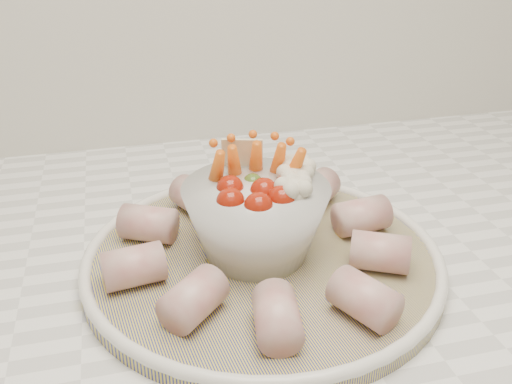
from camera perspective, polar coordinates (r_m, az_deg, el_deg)
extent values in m
cube|color=white|center=(0.63, -16.61, -7.96)|extent=(2.04, 0.62, 0.04)
cylinder|color=navy|center=(0.58, 0.67, -6.80)|extent=(0.40, 0.40, 0.01)
torus|color=white|center=(0.57, 0.68, -6.17)|extent=(0.36, 0.36, 0.01)
sphere|color=maroon|center=(0.51, -2.56, -1.00)|extent=(0.03, 0.03, 0.03)
sphere|color=maroon|center=(0.51, 0.24, -1.46)|extent=(0.03, 0.03, 0.03)
sphere|color=maroon|center=(0.52, 2.59, -0.71)|extent=(0.03, 0.03, 0.03)
sphere|color=maroon|center=(0.54, -2.61, 0.32)|extent=(0.03, 0.03, 0.03)
sphere|color=maroon|center=(0.53, 0.79, 0.05)|extent=(0.03, 0.03, 0.03)
sphere|color=maroon|center=(0.54, 3.04, 0.36)|extent=(0.03, 0.03, 0.03)
sphere|color=#426120|center=(0.56, -0.33, 0.90)|extent=(0.02, 0.02, 0.02)
cone|color=orange|center=(0.56, -2.19, 2.44)|extent=(0.03, 0.04, 0.06)
cone|color=orange|center=(0.57, -0.01, 2.86)|extent=(0.02, 0.04, 0.06)
cone|color=orange|center=(0.56, 2.20, 2.65)|extent=(0.02, 0.04, 0.06)
cone|color=orange|center=(0.55, -3.95, 1.85)|extent=(0.02, 0.04, 0.06)
cone|color=orange|center=(0.55, 3.75, 2.04)|extent=(0.03, 0.04, 0.06)
sphere|color=beige|center=(0.55, 3.91, 1.04)|extent=(0.03, 0.03, 0.03)
sphere|color=beige|center=(0.53, 3.82, -0.15)|extent=(0.03, 0.03, 0.03)
sphere|color=beige|center=(0.57, 4.16, 1.95)|extent=(0.03, 0.03, 0.03)
cube|color=beige|center=(0.58, -1.37, 3.39)|extent=(0.04, 0.02, 0.04)
cylinder|color=#B35352|center=(0.61, 10.51, -2.36)|extent=(0.06, 0.04, 0.04)
cylinder|color=#B35352|center=(0.66, 6.06, 0.15)|extent=(0.06, 0.06, 0.04)
cylinder|color=#B35352|center=(0.68, -0.34, 1.08)|extent=(0.05, 0.06, 0.04)
cylinder|color=#B35352|center=(0.64, -6.04, -0.55)|extent=(0.06, 0.07, 0.04)
cylinder|color=#B35352|center=(0.60, -10.72, -3.13)|extent=(0.07, 0.06, 0.04)
cylinder|color=#B35352|center=(0.53, -12.15, -7.28)|extent=(0.06, 0.04, 0.04)
cylinder|color=#B35352|center=(0.49, -6.26, -10.57)|extent=(0.06, 0.06, 0.04)
cylinder|color=#B35352|center=(0.47, 2.13, -12.38)|extent=(0.05, 0.06, 0.04)
cylinder|color=#B35352|center=(0.49, 10.78, -10.44)|extent=(0.06, 0.07, 0.04)
cylinder|color=#B35352|center=(0.55, 12.30, -5.89)|extent=(0.07, 0.06, 0.04)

